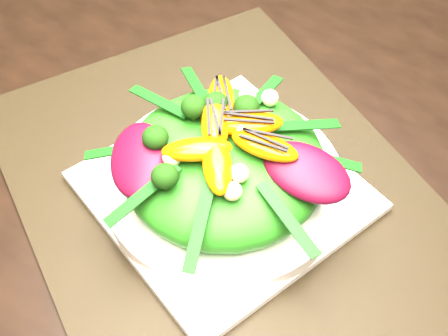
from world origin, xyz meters
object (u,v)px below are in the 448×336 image
Objects in this scene: placemat at (224,195)px; plate_base at (224,191)px; salad_bowl at (224,183)px; orange_segment at (208,119)px; lettuce_mound at (224,164)px.

placemat is 0.01m from plate_base.
salad_bowl reaches higher than placemat.
plate_base is at bearing -14.99° from orange_segment.
placemat is at bearing -14.99° from orange_segment.
lettuce_mound is at bearing 180.00° from salad_bowl.
orange_segment is at bearing 165.01° from lettuce_mound.
orange_segment is (-0.02, 0.01, 0.07)m from salad_bowl.
salad_bowl is (0.00, 0.00, 0.01)m from plate_base.
plate_base is 0.01m from salad_bowl.
plate_base is at bearing 180.00° from lettuce_mound.
salad_bowl is 3.77× the size of orange_segment.
placemat is 0.02m from salad_bowl.
lettuce_mound is at bearing -14.99° from orange_segment.
placemat is at bearing 0.00° from lettuce_mound.
placemat is 0.05m from lettuce_mound.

